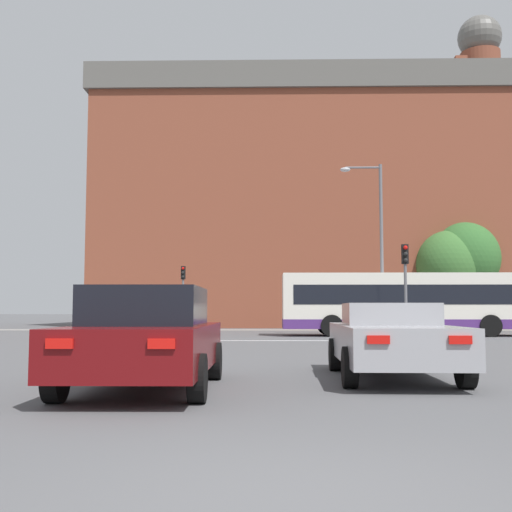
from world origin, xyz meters
name	(u,v)px	position (x,y,z in m)	size (l,w,h in m)	color
ground_plane	(302,503)	(0.00, 0.00, 0.00)	(400.00, 400.00, 0.00)	#545456
stop_line_strip	(274,341)	(0.00, 21.44, 0.00)	(8.09, 0.30, 0.01)	silver
far_pavement	(272,330)	(0.00, 35.30, 0.01)	(68.99, 2.50, 0.01)	gray
brick_civic_building	(318,206)	(3.71, 45.72, 9.40)	(33.32, 13.81, 24.65)	brown
car_saloon_left	(147,338)	(-2.06, 5.65, 0.78)	(2.08, 4.65, 1.55)	#600C0F
car_roadster_right	(391,340)	(1.96, 7.34, 0.68)	(2.07, 4.73, 1.32)	#9E9EA3
bus_crossing_lead	(405,303)	(6.24, 26.40, 1.56)	(11.59, 2.64, 2.92)	silver
traffic_light_far_left	(183,287)	(-5.39, 34.52, 2.62)	(0.26, 0.31, 3.87)	slate
traffic_light_near_right	(405,275)	(5.33, 21.91, 2.62)	(0.26, 0.31, 3.87)	slate
street_lamp_junction	(375,232)	(4.97, 26.91, 4.99)	(2.05, 0.36, 8.33)	slate
pedestrian_waiting	(407,314)	(8.17, 35.15, 0.98)	(0.30, 0.44, 1.67)	brown
pedestrian_walking_east	(145,313)	(-7.94, 35.93, 1.04)	(0.37, 0.46, 1.76)	#333851
pedestrian_walking_west	(340,312)	(4.18, 35.75, 1.11)	(0.45, 0.42, 1.86)	brown
tree_by_building	(449,265)	(11.93, 39.07, 4.21)	(4.48, 4.48, 6.57)	#4C3823
tree_kerbside	(465,258)	(13.08, 39.35, 4.71)	(4.64, 4.64, 7.16)	#4C3823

